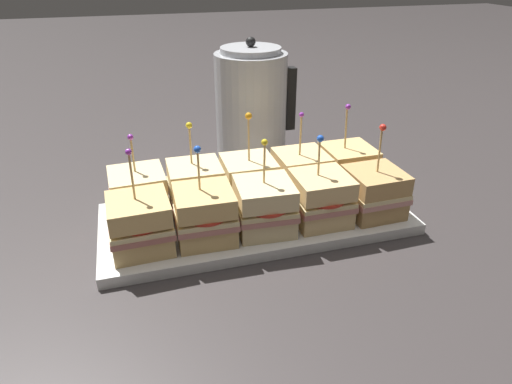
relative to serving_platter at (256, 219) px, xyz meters
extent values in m
plane|color=#383333|center=(0.00, 0.00, -0.01)|extent=(6.00, 6.00, 0.00)
cube|color=white|center=(0.00, 0.00, 0.00)|extent=(0.51, 0.22, 0.01)
cube|color=white|center=(0.00, 0.00, 0.01)|extent=(0.51, 0.22, 0.01)
cube|color=tan|center=(-0.19, -0.05, 0.02)|extent=(0.09, 0.09, 0.03)
cube|color=#B26B60|center=(-0.19, -0.05, 0.04)|extent=(0.09, 0.09, 0.01)
cube|color=beige|center=(-0.19, -0.05, 0.05)|extent=(0.09, 0.09, 0.01)
cylinder|color=red|center=(-0.19, -0.06, 0.06)|extent=(0.05, 0.05, 0.00)
cube|color=#E0B771|center=(-0.19, -0.05, 0.07)|extent=(0.09, 0.09, 0.03)
cylinder|color=tan|center=(-0.19, -0.04, 0.12)|extent=(0.00, 0.01, 0.08)
sphere|color=purple|center=(-0.19, -0.04, 0.16)|extent=(0.01, 0.01, 0.01)
cube|color=tan|center=(-0.09, -0.05, 0.02)|extent=(0.09, 0.09, 0.03)
cube|color=tan|center=(-0.09, -0.05, 0.04)|extent=(0.09, 0.09, 0.01)
cube|color=beige|center=(-0.09, -0.05, 0.05)|extent=(0.09, 0.09, 0.01)
cylinder|color=red|center=(-0.09, -0.06, 0.06)|extent=(0.06, 0.06, 0.00)
cube|color=#E0B771|center=(-0.09, -0.05, 0.07)|extent=(0.09, 0.09, 0.03)
cylinder|color=tan|center=(-0.10, -0.04, 0.12)|extent=(0.00, 0.01, 0.08)
sphere|color=blue|center=(-0.10, -0.04, 0.15)|extent=(0.01, 0.01, 0.01)
cube|color=beige|center=(0.00, -0.05, 0.02)|extent=(0.09, 0.09, 0.03)
cube|color=tan|center=(0.00, -0.05, 0.04)|extent=(0.10, 0.10, 0.01)
cube|color=beige|center=(0.00, -0.05, 0.05)|extent=(0.09, 0.09, 0.01)
cylinder|color=red|center=(0.00, -0.06, 0.06)|extent=(0.06, 0.06, 0.00)
cube|color=beige|center=(0.00, -0.05, 0.07)|extent=(0.09, 0.09, 0.03)
cylinder|color=tan|center=(0.00, -0.04, 0.12)|extent=(0.00, 0.01, 0.08)
sphere|color=yellow|center=(0.00, -0.04, 0.15)|extent=(0.01, 0.01, 0.01)
cube|color=#DBB77A|center=(0.09, -0.05, 0.02)|extent=(0.09, 0.09, 0.03)
cube|color=tan|center=(0.09, -0.05, 0.04)|extent=(0.09, 0.09, 0.01)
cube|color=beige|center=(0.09, -0.05, 0.05)|extent=(0.09, 0.09, 0.01)
cylinder|color=red|center=(0.09, -0.06, 0.06)|extent=(0.06, 0.06, 0.00)
cube|color=#E8C281|center=(0.09, -0.05, 0.07)|extent=(0.09, 0.09, 0.03)
cylinder|color=tan|center=(0.09, -0.04, 0.12)|extent=(0.00, 0.01, 0.07)
sphere|color=blue|center=(0.09, -0.04, 0.15)|extent=(0.01, 0.01, 0.01)
cube|color=tan|center=(0.19, -0.05, 0.02)|extent=(0.09, 0.09, 0.03)
cube|color=tan|center=(0.19, -0.05, 0.04)|extent=(0.09, 0.09, 0.01)
cube|color=beige|center=(0.19, -0.05, 0.05)|extent=(0.09, 0.09, 0.01)
cube|color=tan|center=(0.19, -0.05, 0.07)|extent=(0.09, 0.09, 0.03)
cylinder|color=tan|center=(0.19, -0.05, 0.12)|extent=(0.00, 0.01, 0.09)
sphere|color=red|center=(0.19, -0.05, 0.16)|extent=(0.01, 0.01, 0.01)
cube|color=beige|center=(-0.18, 0.05, 0.02)|extent=(0.09, 0.09, 0.03)
cube|color=tan|center=(-0.18, 0.05, 0.04)|extent=(0.09, 0.09, 0.01)
cube|color=beige|center=(-0.18, 0.05, 0.05)|extent=(0.09, 0.09, 0.01)
cylinder|color=red|center=(-0.18, 0.03, 0.06)|extent=(0.06, 0.06, 0.00)
cube|color=beige|center=(-0.18, 0.05, 0.07)|extent=(0.09, 0.09, 0.03)
cylinder|color=tan|center=(-0.19, 0.05, 0.11)|extent=(0.00, 0.01, 0.07)
sphere|color=purple|center=(-0.19, 0.05, 0.15)|extent=(0.01, 0.01, 0.01)
cube|color=beige|center=(-0.09, 0.05, 0.02)|extent=(0.09, 0.09, 0.03)
cube|color=tan|center=(-0.09, 0.05, 0.04)|extent=(0.09, 0.09, 0.01)
cube|color=beige|center=(-0.09, 0.05, 0.05)|extent=(0.09, 0.09, 0.01)
cylinder|color=red|center=(-0.09, 0.03, 0.06)|extent=(0.06, 0.06, 0.00)
cube|color=beige|center=(-0.09, 0.05, 0.07)|extent=(0.09, 0.09, 0.03)
cylinder|color=tan|center=(-0.09, 0.06, 0.12)|extent=(0.00, 0.01, 0.08)
sphere|color=yellow|center=(-0.09, 0.06, 0.16)|extent=(0.01, 0.01, 0.01)
cube|color=beige|center=(0.00, 0.05, 0.02)|extent=(0.09, 0.09, 0.03)
cube|color=tan|center=(0.00, 0.05, 0.04)|extent=(0.09, 0.09, 0.01)
cube|color=beige|center=(0.00, 0.05, 0.05)|extent=(0.09, 0.09, 0.01)
cylinder|color=red|center=(0.00, 0.03, 0.06)|extent=(0.06, 0.06, 0.00)
cube|color=beige|center=(0.00, 0.05, 0.07)|extent=(0.09, 0.09, 0.03)
cylinder|color=tan|center=(0.00, 0.04, 0.12)|extent=(0.00, 0.01, 0.09)
sphere|color=orange|center=(0.00, 0.04, 0.17)|extent=(0.01, 0.01, 0.01)
cube|color=#DBB77A|center=(0.10, 0.05, 0.02)|extent=(0.09, 0.09, 0.03)
cube|color=tan|center=(0.10, 0.05, 0.04)|extent=(0.09, 0.09, 0.01)
cube|color=beige|center=(0.10, 0.05, 0.05)|extent=(0.09, 0.09, 0.01)
cylinder|color=red|center=(0.10, 0.03, 0.06)|extent=(0.05, 0.05, 0.00)
cube|color=#E8C281|center=(0.10, 0.05, 0.07)|extent=(0.09, 0.09, 0.03)
cylinder|color=tan|center=(0.09, 0.04, 0.12)|extent=(0.00, 0.00, 0.08)
sphere|color=purple|center=(0.09, 0.04, 0.16)|extent=(0.01, 0.01, 0.01)
cube|color=tan|center=(0.19, 0.05, 0.02)|extent=(0.09, 0.09, 0.03)
cube|color=tan|center=(0.19, 0.05, 0.04)|extent=(0.09, 0.09, 0.01)
cube|color=beige|center=(0.19, 0.05, 0.05)|extent=(0.09, 0.09, 0.01)
cylinder|color=red|center=(0.19, 0.03, 0.06)|extent=(0.05, 0.05, 0.00)
cube|color=#E0B771|center=(0.19, 0.05, 0.07)|extent=(0.09, 0.09, 0.03)
cylinder|color=tan|center=(0.18, 0.05, 0.12)|extent=(0.00, 0.01, 0.09)
sphere|color=purple|center=(0.18, 0.05, 0.16)|extent=(0.01, 0.01, 0.01)
cylinder|color=#B7BABF|center=(0.07, 0.28, 0.10)|extent=(0.15, 0.15, 0.23)
cylinder|color=#B7BABF|center=(0.07, 0.28, 0.22)|extent=(0.12, 0.12, 0.01)
sphere|color=black|center=(0.07, 0.28, 0.24)|extent=(0.02, 0.02, 0.02)
cube|color=black|center=(0.16, 0.28, 0.12)|extent=(0.02, 0.02, 0.14)
camera|label=1|loc=(-0.18, -0.63, 0.40)|focal=32.00mm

